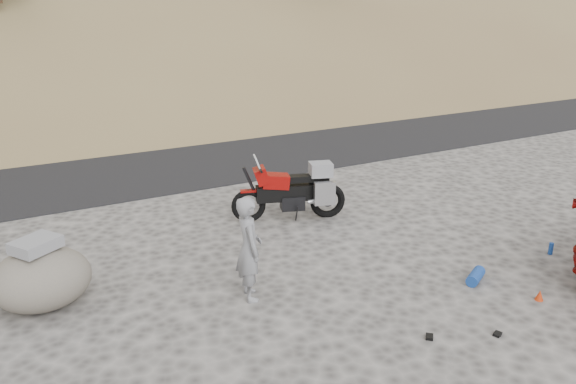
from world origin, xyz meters
name	(u,v)px	position (x,y,z in m)	size (l,w,h in m)	color
ground	(357,280)	(0.00, 0.00, 0.00)	(140.00, 140.00, 0.00)	#43403E
road	(182,153)	(0.00, 9.00, 0.00)	(120.00, 7.00, 0.05)	black
motorcycle	(294,191)	(0.39, 2.83, 0.60)	(2.31, 1.11, 1.42)	black
man	(250,297)	(-1.77, 0.33, 0.00)	(0.59, 0.39, 1.63)	gray
boulder	(41,278)	(-4.57, 1.51, 0.48)	(1.76, 1.63, 1.10)	#57524B
gear_blue_mat	(476,276)	(1.64, -0.96, 0.10)	(0.19, 0.19, 0.48)	navy
gear_bottle	(551,249)	(3.60, -0.85, 0.11)	(0.08, 0.08, 0.22)	navy
gear_funnel	(540,295)	(2.05, -1.85, 0.08)	(0.13, 0.13, 0.16)	#BD300C
gear_glove_a	(497,334)	(0.75, -2.22, 0.02)	(0.13, 0.09, 0.04)	black
gear_glove_b	(429,337)	(-0.11, -1.83, 0.02)	(0.13, 0.10, 0.04)	black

